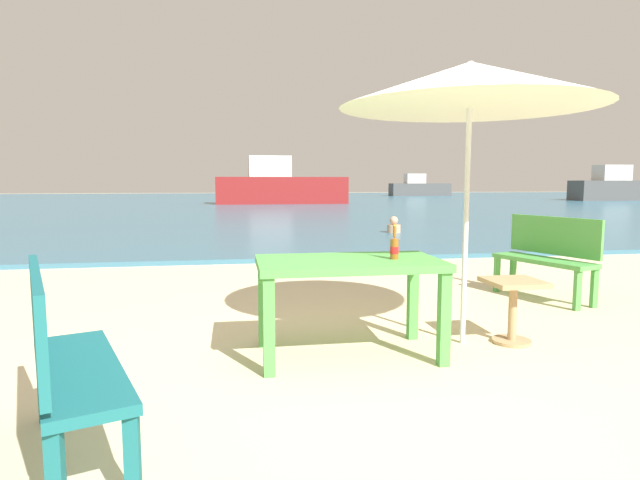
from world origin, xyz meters
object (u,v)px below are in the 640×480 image
at_px(bench_green_left, 548,252).
at_px(swimmer_person, 394,226).
at_px(boat_tanker, 618,188).
at_px(side_table_wood, 513,302).
at_px(bench_teal_center, 62,355).
at_px(boat_ferry, 419,188).
at_px(picnic_table_green, 349,273).
at_px(boat_cargo_ship, 280,187).
at_px(patio_umbrella, 470,85).
at_px(beer_bottle_amber, 394,247).

height_order(bench_green_left, swimmer_person, bench_green_left).
bearing_deg(boat_tanker, bench_green_left, -129.99).
xyz_separation_m(side_table_wood, bench_green_left, (1.28, 1.51, 0.19)).
bearing_deg(boat_tanker, side_table_wood, -130.01).
height_order(side_table_wood, bench_teal_center, bench_teal_center).
bearing_deg(boat_ferry, bench_teal_center, -112.13).
bearing_deg(bench_teal_center, bench_green_left, 33.65).
bearing_deg(picnic_table_green, bench_green_left, 30.49).
relative_size(picnic_table_green, boat_cargo_ship, 0.19).
xyz_separation_m(bench_green_left, boat_cargo_ship, (-0.88, 24.89, 0.51)).
bearing_deg(bench_teal_center, patio_umbrella, 28.72).
xyz_separation_m(picnic_table_green, patio_umbrella, (1.02, 0.15, 1.47)).
distance_m(beer_bottle_amber, swimmer_person, 9.20).
bearing_deg(beer_bottle_amber, boat_ferry, 69.69).
relative_size(beer_bottle_amber, boat_cargo_ship, 0.04).
bearing_deg(boat_tanker, boat_ferry, 125.60).
bearing_deg(picnic_table_green, beer_bottle_amber, -7.76).
distance_m(boat_cargo_ship, boat_tanker, 23.17).
xyz_separation_m(swimmer_person, boat_ferry, (12.50, 32.44, 0.54)).
bearing_deg(boat_ferry, picnic_table_green, -110.75).
bearing_deg(patio_umbrella, swimmer_person, 76.36).
distance_m(patio_umbrella, bench_green_left, 2.72).
height_order(picnic_table_green, boat_cargo_ship, boat_cargo_ship).
height_order(picnic_table_green, boat_ferry, boat_ferry).
height_order(bench_green_left, boat_tanker, boat_tanker).
distance_m(patio_umbrella, bench_teal_center, 3.45).
bearing_deg(picnic_table_green, boat_cargo_ship, 86.07).
relative_size(swimmer_person, boat_cargo_ship, 0.05).
height_order(bench_teal_center, swimmer_person, bench_teal_center).
xyz_separation_m(beer_bottle_amber, bench_green_left, (2.36, 1.64, -0.31)).
xyz_separation_m(bench_teal_center, bench_green_left, (4.38, 2.92, 0.00)).
height_order(beer_bottle_amber, bench_teal_center, beer_bottle_amber).
bearing_deg(bench_green_left, swimmer_person, 86.86).
xyz_separation_m(beer_bottle_amber, bench_teal_center, (-2.03, -1.28, -0.31)).
bearing_deg(boat_tanker, swimmer_person, -138.41).
bearing_deg(bench_green_left, side_table_wood, -130.27).
bearing_deg(bench_teal_center, swimmer_person, 64.56).
relative_size(side_table_wood, boat_ferry, 0.10).
height_order(beer_bottle_amber, patio_umbrella, patio_umbrella).
distance_m(boat_cargo_ship, boat_ferry, 20.12).
distance_m(bench_green_left, boat_ferry, 41.61).
relative_size(beer_bottle_amber, bench_teal_center, 0.21).
bearing_deg(patio_umbrella, beer_bottle_amber, -163.51).
bearing_deg(bench_green_left, patio_umbrella, -139.50).
xyz_separation_m(swimmer_person, boat_cargo_ship, (-1.27, 17.77, 0.82)).
distance_m(side_table_wood, bench_teal_center, 3.42).
relative_size(bench_teal_center, bench_green_left, 1.00).
height_order(swimmer_person, boat_cargo_ship, boat_cargo_ship).
relative_size(picnic_table_green, boat_tanker, 0.21).
distance_m(bench_teal_center, bench_green_left, 5.26).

